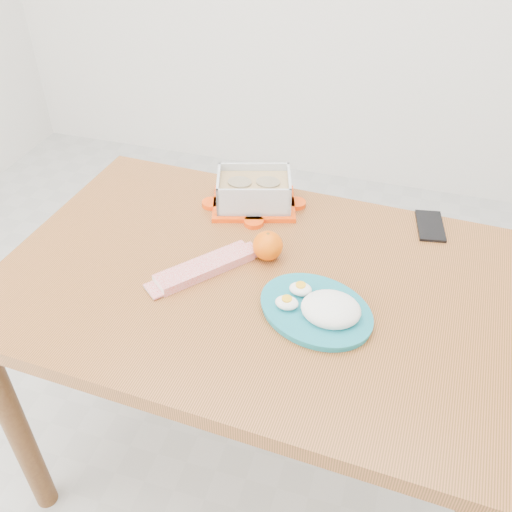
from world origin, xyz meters
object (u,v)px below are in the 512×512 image
(dining_table, at_px, (256,308))
(food_container, at_px, (254,191))
(smartphone, at_px, (430,226))
(rice_plate, at_px, (321,308))
(orange_fruit, at_px, (268,246))

(dining_table, distance_m, food_container, 0.33)
(smartphone, bearing_deg, rice_plate, -127.02)
(dining_table, height_order, food_container, food_container)
(orange_fruit, relative_size, smartphone, 0.55)
(smartphone, bearing_deg, food_container, 174.76)
(food_container, height_order, smartphone, food_container)
(orange_fruit, xyz_separation_m, rice_plate, (0.16, -0.16, -0.01))
(dining_table, distance_m, smartphone, 0.50)
(dining_table, xyz_separation_m, smartphone, (0.37, 0.32, 0.10))
(orange_fruit, height_order, smartphone, orange_fruit)
(orange_fruit, height_order, rice_plate, orange_fruit)
(orange_fruit, xyz_separation_m, smartphone, (0.37, 0.24, -0.03))
(orange_fruit, bearing_deg, dining_table, -94.99)
(dining_table, distance_m, rice_plate, 0.22)
(food_container, distance_m, orange_fruit, 0.23)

